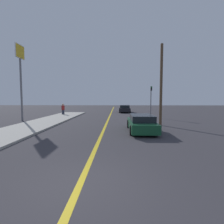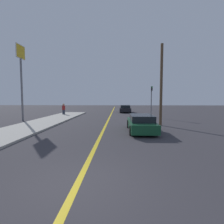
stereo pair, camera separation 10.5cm
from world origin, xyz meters
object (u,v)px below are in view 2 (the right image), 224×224
at_px(car_near_right_lane, 141,123).
at_px(traffic_light, 151,98).
at_px(roadside_sign, 21,66).
at_px(pedestrian_mid_group, 64,109).
at_px(utility_pole, 161,85).
at_px(car_ahead_center, 125,109).

bearing_deg(car_near_right_lane, traffic_light, 75.49).
relative_size(traffic_light, roadside_sign, 0.49).
height_order(car_near_right_lane, pedestrian_mid_group, pedestrian_mid_group).
bearing_deg(utility_pole, roadside_sign, 169.02).
relative_size(pedestrian_mid_group, roadside_sign, 0.19).
relative_size(car_near_right_lane, pedestrian_mid_group, 3.05).
bearing_deg(utility_pole, pedestrian_mid_group, 141.58).
height_order(pedestrian_mid_group, traffic_light, traffic_light).
height_order(pedestrian_mid_group, utility_pole, utility_pole).
relative_size(car_near_right_lane, roadside_sign, 0.60).
bearing_deg(traffic_light, car_ahead_center, 109.86).
bearing_deg(pedestrian_mid_group, car_near_right_lane, -51.94).
xyz_separation_m(car_near_right_lane, traffic_light, (2.52, 9.68, 1.83)).
relative_size(traffic_light, utility_pole, 0.55).
bearing_deg(pedestrian_mid_group, utility_pole, -38.42).
relative_size(car_ahead_center, utility_pole, 0.62).
bearing_deg(traffic_light, roadside_sign, -164.74).
relative_size(pedestrian_mid_group, utility_pole, 0.22).
distance_m(car_near_right_lane, traffic_light, 10.17).
height_order(car_near_right_lane, utility_pole, utility_pole).
relative_size(car_ahead_center, traffic_light, 1.12).
bearing_deg(car_near_right_lane, pedestrian_mid_group, 128.13).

